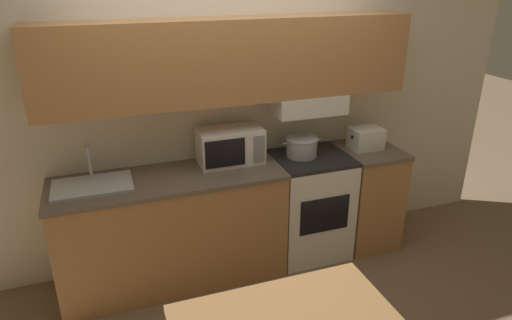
{
  "coord_description": "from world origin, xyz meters",
  "views": [
    {
      "loc": [
        -0.98,
        -3.44,
        2.35
      ],
      "look_at": [
        0.05,
        -0.54,
        1.06
      ],
      "focal_mm": 32.0,
      "sensor_mm": 36.0,
      "label": 1
    }
  ],
  "objects_px": {
    "microwave": "(230,146)",
    "toaster": "(366,138)",
    "stove_range": "(309,205)",
    "sink_basin": "(92,185)",
    "cooking_pot": "(302,146)"
  },
  "relations": [
    {
      "from": "microwave",
      "to": "sink_basin",
      "type": "distance_m",
      "value": 1.07
    },
    {
      "from": "toaster",
      "to": "sink_basin",
      "type": "distance_m",
      "value": 2.26
    },
    {
      "from": "stove_range",
      "to": "cooking_pot",
      "type": "height_order",
      "value": "cooking_pot"
    },
    {
      "from": "toaster",
      "to": "sink_basin",
      "type": "xyz_separation_m",
      "value": [
        -2.25,
        -0.02,
        -0.08
      ]
    },
    {
      "from": "cooking_pot",
      "to": "stove_range",
      "type": "bearing_deg",
      "value": -31.33
    },
    {
      "from": "microwave",
      "to": "toaster",
      "type": "height_order",
      "value": "microwave"
    },
    {
      "from": "microwave",
      "to": "sink_basin",
      "type": "height_order",
      "value": "sink_basin"
    },
    {
      "from": "stove_range",
      "to": "cooking_pot",
      "type": "bearing_deg",
      "value": 148.67
    },
    {
      "from": "cooking_pot",
      "to": "toaster",
      "type": "height_order",
      "value": "toaster"
    },
    {
      "from": "microwave",
      "to": "toaster",
      "type": "xyz_separation_m",
      "value": [
        1.19,
        -0.09,
        -0.05
      ]
    },
    {
      "from": "sink_basin",
      "to": "cooking_pot",
      "type": "bearing_deg",
      "value": 1.68
    },
    {
      "from": "cooking_pot",
      "to": "toaster",
      "type": "distance_m",
      "value": 0.59
    },
    {
      "from": "stove_range",
      "to": "toaster",
      "type": "distance_m",
      "value": 0.76
    },
    {
      "from": "stove_range",
      "to": "sink_basin",
      "type": "xyz_separation_m",
      "value": [
        -1.73,
        -0.0,
        0.47
      ]
    },
    {
      "from": "toaster",
      "to": "sink_basin",
      "type": "relative_size",
      "value": 0.5
    }
  ]
}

